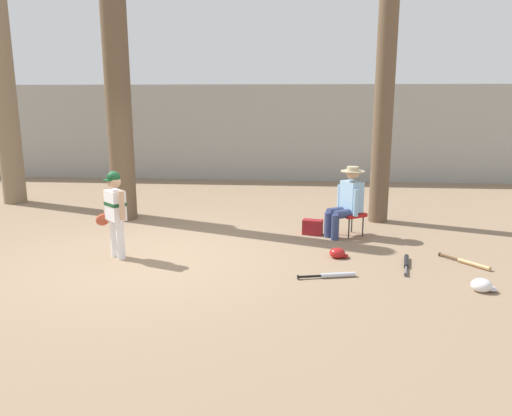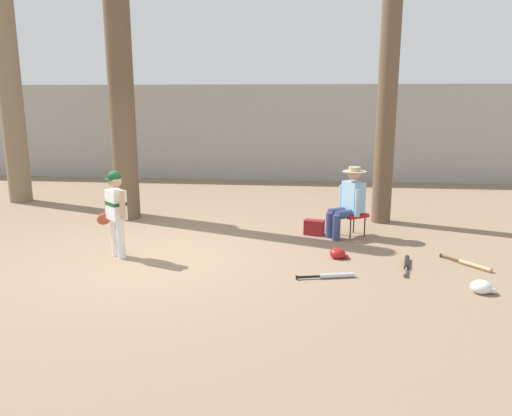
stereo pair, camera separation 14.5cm
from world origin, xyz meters
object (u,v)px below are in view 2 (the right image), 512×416
(young_ballplayer, at_px, (115,208))
(bat_aluminum_silver, at_px, (332,276))
(tree_far_left, at_px, (9,81))
(batting_helmet_red, at_px, (338,254))
(bat_wood_tan, at_px, (471,264))
(batting_helmet_white, at_px, (481,287))
(bat_black_composite, at_px, (407,264))
(tree_near_player, at_px, (121,87))
(tree_behind_spectator, at_px, (386,126))
(folding_stool, at_px, (353,215))
(handbag_beside_stool, at_px, (314,227))
(seated_spectator, at_px, (349,200))

(young_ballplayer, xyz_separation_m, bat_aluminum_silver, (3.16, -0.58, -0.71))
(tree_far_left, height_order, batting_helmet_red, tree_far_left)
(young_ballplayer, bearing_deg, bat_wood_tan, 1.06)
(batting_helmet_red, bearing_deg, batting_helmet_white, -35.01)
(young_ballplayer, xyz_separation_m, bat_black_composite, (4.23, 0.03, -0.71))
(tree_near_player, xyz_separation_m, bat_aluminum_silver, (3.89, -2.97, -2.49))
(bat_black_composite, bearing_deg, bat_wood_tan, 4.32)
(tree_near_player, height_order, batting_helmet_red, tree_near_player)
(bat_wood_tan, bearing_deg, young_ballplayer, -178.94)
(tree_behind_spectator, relative_size, bat_wood_tan, 6.30)
(folding_stool, bearing_deg, tree_near_player, 168.69)
(young_ballplayer, xyz_separation_m, folding_stool, (3.58, 1.53, -0.38))
(tree_far_left, bearing_deg, bat_aluminum_silver, -31.75)
(batting_helmet_red, bearing_deg, tree_behind_spectator, 68.24)
(tree_far_left, relative_size, bat_wood_tan, 9.03)
(folding_stool, distance_m, handbag_beside_stool, 0.69)
(bat_black_composite, bearing_deg, seated_spectator, 116.80)
(young_ballplayer, height_order, tree_far_left, tree_far_left)
(seated_spectator, bearing_deg, handbag_beside_stool, 173.26)
(tree_near_player, relative_size, batting_helmet_white, 18.64)
(tree_near_player, relative_size, batting_helmet_red, 20.11)
(folding_stool, bearing_deg, bat_wood_tan, -42.87)
(tree_far_left, bearing_deg, tree_behind_spectator, -7.65)
(folding_stool, height_order, batting_helmet_white, folding_stool)
(tree_near_player, relative_size, tree_far_left, 0.93)
(young_ballplayer, bearing_deg, seated_spectator, 22.94)
(tree_behind_spectator, relative_size, folding_stool, 7.66)
(tree_behind_spectator, height_order, bat_aluminum_silver, tree_behind_spectator)
(seated_spectator, relative_size, bat_wood_tan, 1.79)
(tree_behind_spectator, distance_m, bat_black_composite, 3.15)
(tree_behind_spectator, relative_size, batting_helmet_red, 15.14)
(folding_stool, distance_m, bat_black_composite, 1.68)
(folding_stool, xyz_separation_m, handbag_beside_stool, (-0.65, 0.01, -0.23))
(bat_aluminum_silver, bearing_deg, tree_near_player, 142.59)
(bat_wood_tan, height_order, batting_helmet_red, batting_helmet_red)
(tree_behind_spectator, relative_size, batting_helmet_white, 14.03)
(tree_far_left, distance_m, bat_aluminum_silver, 8.55)
(folding_stool, height_order, bat_wood_tan, folding_stool)
(handbag_beside_stool, relative_size, bat_aluminum_silver, 0.43)
(tree_behind_spectator, bearing_deg, bat_aluminum_silver, -108.12)
(young_ballplayer, distance_m, bat_black_composite, 4.29)
(handbag_beside_stool, relative_size, batting_helmet_red, 1.21)
(tree_near_player, height_order, folding_stool, tree_near_player)
(tree_near_player, relative_size, bat_wood_tan, 8.37)
(folding_stool, relative_size, bat_black_composite, 0.67)
(bat_wood_tan, relative_size, batting_helmet_red, 2.40)
(tree_behind_spectator, relative_size, seated_spectator, 3.53)
(folding_stool, height_order, tree_far_left, tree_far_left)
(folding_stool, xyz_separation_m, bat_wood_tan, (1.55, -1.44, -0.33))
(folding_stool, bearing_deg, young_ballplayer, -156.81)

